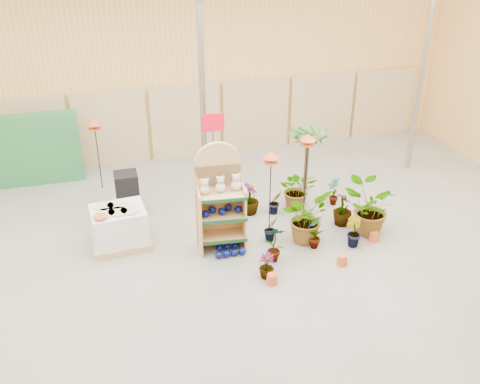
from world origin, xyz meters
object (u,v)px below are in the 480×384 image
object	(u,v)px
pallet_stack	(119,227)
potted_plant_2	(306,217)
bird_table_front	(271,157)
display_shelf	(220,201)

from	to	relation	value
pallet_stack	potted_plant_2	bearing A→B (deg)	-17.56
pallet_stack	potted_plant_2	world-z (taller)	potted_plant_2
bird_table_front	potted_plant_2	bearing A→B (deg)	-43.49
display_shelf	bird_table_front	size ratio (longest dim) A/B	1.21
display_shelf	potted_plant_2	xyz separation A→B (m)	(1.72, -0.30, -0.47)
bird_table_front	potted_plant_2	world-z (taller)	bird_table_front
pallet_stack	bird_table_front	xyz separation A→B (m)	(3.10, -0.29, 1.29)
potted_plant_2	display_shelf	bearing A→B (deg)	170.17
bird_table_front	potted_plant_2	size ratio (longest dim) A/B	1.70
pallet_stack	potted_plant_2	distance (m)	3.78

